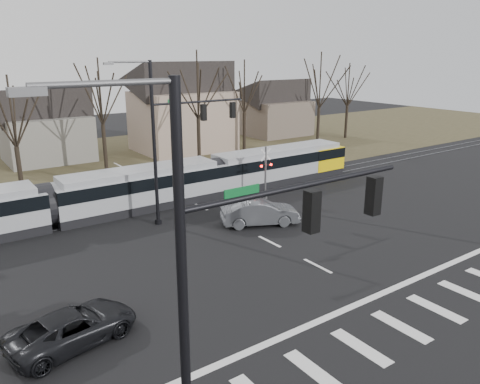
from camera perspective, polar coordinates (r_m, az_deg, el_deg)
ground at (r=23.61m, az=12.89°, el=-10.50°), size 140.00×140.00×0.00m
grass_verge at (r=49.62m, az=-15.50°, el=3.66°), size 140.00×28.00×0.01m
crosswalk at (r=21.53m, az=20.99°, el=-14.06°), size 27.00×2.60×0.01m
stop_line at (r=22.61m, az=16.32°, el=-12.04°), size 28.00×0.35×0.01m
lane_dashes at (r=35.41m, az=-6.53°, el=-0.92°), size 0.18×30.00×0.01m
rail_pair at (r=35.23m, az=-6.38°, el=-0.96°), size 90.00×1.52×0.06m
tram at (r=33.43m, az=-12.21°, el=0.59°), size 38.49×2.86×2.92m
sedan at (r=29.91m, az=2.42°, el=-2.50°), size 5.49×6.27×1.63m
suv at (r=19.37m, az=-19.67°, el=-15.26°), size 4.08×5.71×1.35m
signal_pole_near_left at (r=10.74m, az=0.64°, el=-10.44°), size 9.28×0.44×10.20m
signal_pole_far at (r=29.98m, az=-7.69°, el=7.05°), size 9.28×0.44×10.20m
rail_crossing_signal at (r=34.96m, az=3.13°, el=2.14°), size 1.08×0.36×4.00m
tree_row at (r=44.01m, az=-10.80°, el=9.00°), size 59.20×7.20×10.00m
house_b at (r=51.39m, az=-22.68°, el=7.91°), size 8.64×7.56×7.65m
house_c at (r=53.30m, az=-7.07°, el=10.69°), size 10.80×8.64×10.10m
house_d at (r=63.42m, az=4.30°, el=10.54°), size 8.64×7.56×7.65m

